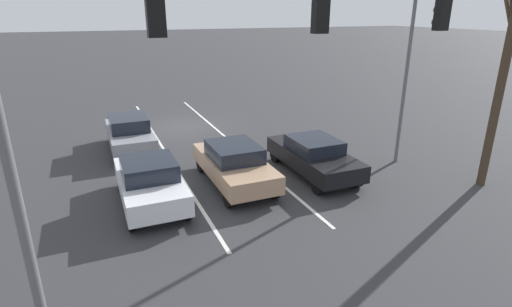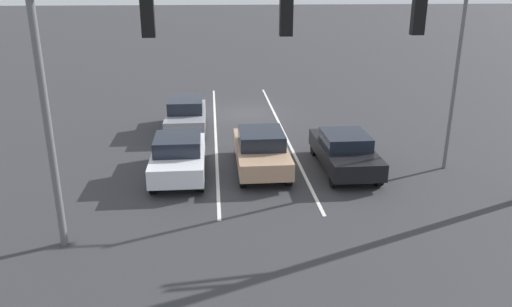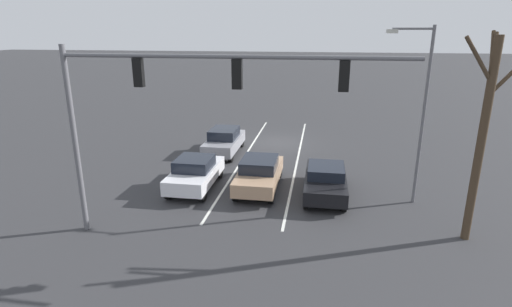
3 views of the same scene
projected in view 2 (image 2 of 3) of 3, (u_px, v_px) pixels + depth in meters
ground_plane at (245, 114)px, 26.99m from camera, size 240.00×240.00×0.00m
lane_stripe_left_divider at (283, 130)px, 24.03m from camera, size 0.12×18.59×0.01m
lane_stripe_center_divider at (215, 132)px, 23.76m from camera, size 0.12×18.59×0.01m
car_tan_midlane_front at (261, 150)px, 18.85m from camera, size 1.87×4.51×1.52m
car_white_rightlane_front at (179, 156)px, 18.19m from camera, size 1.87×4.19×1.55m
car_black_leftlane_front at (344, 151)px, 18.89m from camera, size 1.86×4.56×1.43m
car_gray_rightlane_second at (186, 115)px, 23.63m from camera, size 1.80×4.41×1.59m
traffic_signal_gantry at (197, 48)px, 12.32m from camera, size 11.77×0.37×6.93m
street_lamp_left_shoulder at (453, 53)px, 17.77m from camera, size 1.89×0.24×7.58m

